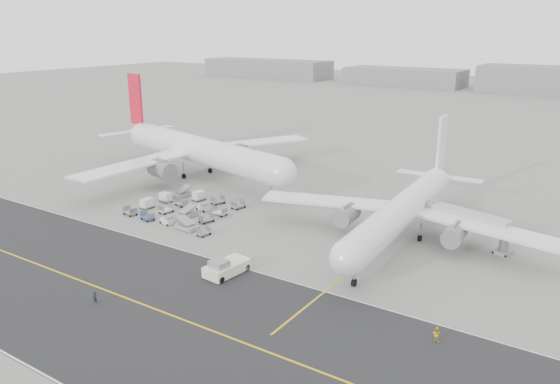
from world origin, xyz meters
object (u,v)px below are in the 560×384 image
Objects in this scene: jet_bridge at (468,220)px; ground_crew_b at (436,334)px; ground_crew_a at (95,297)px; pushback_tug at (226,267)px; airliner_a at (197,150)px; airliner_b at (403,209)px.

jet_bridge is 32.01m from ground_crew_b.
ground_crew_b is at bearing 12.35° from ground_crew_a.
ground_crew_b is at bearing 4.57° from pushback_tug.
airliner_a reaches higher than ground_crew_b.
airliner_a is 35.90× the size of ground_crew_b.
ground_crew_a is 0.95× the size of ground_crew_b.
pushback_tug is at bearing -120.72° from airliner_a.
ground_crew_b is (30.55, -0.60, -0.18)m from pushback_tug.
ground_crew_b is (5.19, -31.44, -3.01)m from jet_bridge.
airliner_b is 10.41m from jet_bridge.
pushback_tug is at bearing -114.88° from jet_bridge.
jet_bridge is 8.89× the size of ground_crew_a.
airliner_a is 56.12m from airliner_b.
airliner_a reaches higher than airliner_b.
jet_bridge reaches higher than ground_crew_b.
airliner_a is 62.53m from ground_crew_a.
pushback_tug reaches higher than ground_crew_b.
airliner_a is at bearing -172.11° from jet_bridge.
airliner_a is at bearing 110.44° from ground_crew_a.
ground_crew_b is at bearing -105.51° from airliner_a.
ground_crew_a is (-24.35, -42.86, -4.24)m from airliner_b.
airliner_b is at bearing 51.42° from ground_crew_a.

